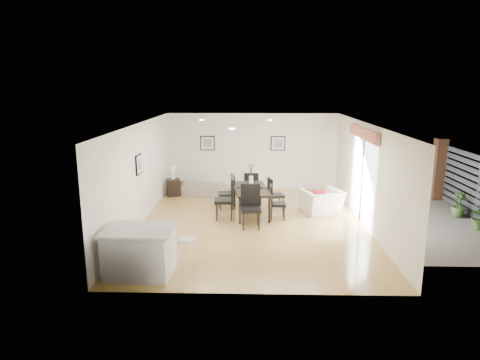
{
  "coord_description": "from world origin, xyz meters",
  "views": [
    {
      "loc": [
        -0.04,
        -11.07,
        3.69
      ],
      "look_at": [
        -0.35,
        0.4,
        1.12
      ],
      "focal_mm": 32.0,
      "sensor_mm": 36.0,
      "label": 1
    }
  ],
  "objects_px": {
    "dining_chair_efar": "(273,192)",
    "side_table": "(173,187)",
    "dining_chair_wnear": "(228,196)",
    "kitchen_island": "(140,251)",
    "coffee_table": "(195,187)",
    "dining_chair_foot": "(251,186)",
    "bar_stool": "(187,244)",
    "dining_chair_wfar": "(229,190)",
    "dining_chair_enear": "(275,200)",
    "dining_table": "(251,191)",
    "armchair": "(322,202)",
    "dining_chair_head": "(251,204)",
    "sofa": "(208,188)"
  },
  "relations": [
    {
      "from": "dining_chair_enear",
      "to": "bar_stool",
      "type": "distance_m",
      "value": 4.1
    },
    {
      "from": "side_table",
      "to": "bar_stool",
      "type": "xyz_separation_m",
      "value": [
        1.38,
        -6.13,
        0.36
      ]
    },
    {
      "from": "dining_table",
      "to": "kitchen_island",
      "type": "relative_size",
      "value": 1.4
    },
    {
      "from": "coffee_table",
      "to": "side_table",
      "type": "distance_m",
      "value": 0.87
    },
    {
      "from": "dining_chair_efar",
      "to": "dining_chair_head",
      "type": "height_order",
      "value": "dining_chair_head"
    },
    {
      "from": "dining_chair_efar",
      "to": "dining_chair_foot",
      "type": "distance_m",
      "value": 0.97
    },
    {
      "from": "side_table",
      "to": "bar_stool",
      "type": "relative_size",
      "value": 0.76
    },
    {
      "from": "dining_chair_foot",
      "to": "kitchen_island",
      "type": "relative_size",
      "value": 0.71
    },
    {
      "from": "dining_chair_foot",
      "to": "dining_chair_wnear",
      "type": "bearing_deg",
      "value": 66.32
    },
    {
      "from": "dining_chair_wfar",
      "to": "dining_chair_efar",
      "type": "relative_size",
      "value": 1.09
    },
    {
      "from": "armchair",
      "to": "dining_chair_head",
      "type": "distance_m",
      "value": 2.44
    },
    {
      "from": "dining_chair_enear",
      "to": "dining_chair_foot",
      "type": "bearing_deg",
      "value": 21.49
    },
    {
      "from": "dining_chair_foot",
      "to": "kitchen_island",
      "type": "height_order",
      "value": "dining_chair_foot"
    },
    {
      "from": "dining_chair_foot",
      "to": "dining_table",
      "type": "bearing_deg",
      "value": 87.98
    },
    {
      "from": "dining_chair_efar",
      "to": "dining_chair_head",
      "type": "xyz_separation_m",
      "value": [
        -0.67,
        -1.6,
        0.1
      ]
    },
    {
      "from": "dining_chair_foot",
      "to": "bar_stool",
      "type": "xyz_separation_m",
      "value": [
        -1.25,
        -5.25,
        0.09
      ]
    },
    {
      "from": "side_table",
      "to": "kitchen_island",
      "type": "xyz_separation_m",
      "value": [
        0.44,
        -6.13,
        0.19
      ]
    },
    {
      "from": "dining_chair_wnear",
      "to": "dining_chair_wfar",
      "type": "distance_m",
      "value": 0.95
    },
    {
      "from": "dining_chair_wnear",
      "to": "kitchen_island",
      "type": "xyz_separation_m",
      "value": [
        -1.54,
        -3.63,
        -0.17
      ]
    },
    {
      "from": "dining_chair_wfar",
      "to": "dining_chair_foot",
      "type": "xyz_separation_m",
      "value": [
        0.66,
        0.68,
        -0.03
      ]
    },
    {
      "from": "dining_table",
      "to": "kitchen_island",
      "type": "bearing_deg",
      "value": -125.4
    },
    {
      "from": "dining_chair_wnear",
      "to": "dining_chair_head",
      "type": "relative_size",
      "value": 1.02
    },
    {
      "from": "side_table",
      "to": "kitchen_island",
      "type": "height_order",
      "value": "kitchen_island"
    },
    {
      "from": "bar_stool",
      "to": "dining_chair_foot",
      "type": "bearing_deg",
      "value": 76.62
    },
    {
      "from": "dining_table",
      "to": "dining_chair_head",
      "type": "distance_m",
      "value": 1.15
    },
    {
      "from": "sofa",
      "to": "dining_chair_efar",
      "type": "bearing_deg",
      "value": 155.17
    },
    {
      "from": "dining_chair_foot",
      "to": "coffee_table",
      "type": "relative_size",
      "value": 1.13
    },
    {
      "from": "side_table",
      "to": "sofa",
      "type": "bearing_deg",
      "value": 3.14
    },
    {
      "from": "bar_stool",
      "to": "dining_chair_wfar",
      "type": "bearing_deg",
      "value": 82.67
    },
    {
      "from": "dining_chair_foot",
      "to": "coffee_table",
      "type": "height_order",
      "value": "dining_chair_foot"
    },
    {
      "from": "armchair",
      "to": "coffee_table",
      "type": "xyz_separation_m",
      "value": [
        -4.02,
        2.48,
        -0.17
      ]
    },
    {
      "from": "dining_chair_foot",
      "to": "armchair",
      "type": "bearing_deg",
      "value": 151.24
    },
    {
      "from": "dining_chair_wfar",
      "to": "side_table",
      "type": "distance_m",
      "value": 2.53
    },
    {
      "from": "dining_chair_foot",
      "to": "side_table",
      "type": "bearing_deg",
      "value": -20.4
    },
    {
      "from": "armchair",
      "to": "dining_chair_wnear",
      "type": "distance_m",
      "value": 2.78
    },
    {
      "from": "dining_table",
      "to": "coffee_table",
      "type": "bearing_deg",
      "value": 119.84
    },
    {
      "from": "dining_table",
      "to": "dining_chair_head",
      "type": "bearing_deg",
      "value": -97.62
    },
    {
      "from": "dining_chair_wfar",
      "to": "dining_chair_enear",
      "type": "height_order",
      "value": "dining_chair_wfar"
    },
    {
      "from": "dining_chair_efar",
      "to": "side_table",
      "type": "xyz_separation_m",
      "value": [
        -3.29,
        1.59,
        -0.26
      ]
    },
    {
      "from": "sofa",
      "to": "coffee_table",
      "type": "distance_m",
      "value": 0.72
    },
    {
      "from": "coffee_table",
      "to": "kitchen_island",
      "type": "height_order",
      "value": "kitchen_island"
    },
    {
      "from": "armchair",
      "to": "dining_chair_efar",
      "type": "bearing_deg",
      "value": -33.79
    },
    {
      "from": "sofa",
      "to": "kitchen_island",
      "type": "xyz_separation_m",
      "value": [
        -0.74,
        -6.2,
        0.21
      ]
    },
    {
      "from": "side_table",
      "to": "dining_chair_wnear",
      "type": "bearing_deg",
      "value": -51.69
    },
    {
      "from": "dining_chair_foot",
      "to": "kitchen_island",
      "type": "distance_m",
      "value": 5.69
    },
    {
      "from": "sofa",
      "to": "dining_chair_head",
      "type": "distance_m",
      "value": 3.58
    },
    {
      "from": "sofa",
      "to": "bar_stool",
      "type": "distance_m",
      "value": 6.21
    },
    {
      "from": "dining_table",
      "to": "coffee_table",
      "type": "xyz_separation_m",
      "value": [
        -1.96,
        2.6,
        -0.52
      ]
    },
    {
      "from": "sofa",
      "to": "dining_chair_foot",
      "type": "height_order",
      "value": "dining_chair_foot"
    },
    {
      "from": "dining_chair_wnear",
      "to": "bar_stool",
      "type": "relative_size",
      "value": 1.54
    }
  ]
}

